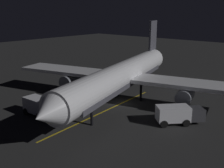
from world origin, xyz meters
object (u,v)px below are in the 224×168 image
object	(u,v)px
catering_truck	(178,115)
airliner	(123,76)
baggage_truck	(41,107)
traffic_cone_near_left	(86,109)
traffic_cone_near_right	(60,103)
ground_crew_worker	(71,110)

from	to	relation	value
catering_truck	airliner	bearing A→B (deg)	-9.43
baggage_truck	catering_truck	distance (m)	17.59
airliner	catering_truck	size ratio (longest dim) A/B	6.69
traffic_cone_near_left	catering_truck	bearing A→B (deg)	-159.66
traffic_cone_near_right	ground_crew_worker	bearing A→B (deg)	155.82
baggage_truck	ground_crew_worker	size ratio (longest dim) A/B	3.40
airliner	traffic_cone_near_right	distance (m)	10.13
airliner	catering_truck	bearing A→B (deg)	170.57
airliner	ground_crew_worker	bearing A→B (deg)	79.53
traffic_cone_near_left	traffic_cone_near_right	size ratio (longest dim) A/B	1.00
catering_truck	ground_crew_worker	size ratio (longest dim) A/B	3.23
catering_truck	baggage_truck	bearing A→B (deg)	32.81
baggage_truck	traffic_cone_near_right	size ratio (longest dim) A/B	10.76
baggage_truck	traffic_cone_near_right	distance (m)	5.03
catering_truck	traffic_cone_near_right	world-z (taller)	catering_truck
ground_crew_worker	traffic_cone_near_right	distance (m)	5.45
traffic_cone_near_left	traffic_cone_near_right	bearing A→B (deg)	7.21
airliner	baggage_truck	distance (m)	12.52
traffic_cone_near_left	ground_crew_worker	bearing A→B (deg)	89.61
airliner	catering_truck	xyz separation A→B (m)	(-10.06, 1.67, -3.02)
airliner	traffic_cone_near_right	world-z (taller)	airliner
airliner	catering_truck	world-z (taller)	airliner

